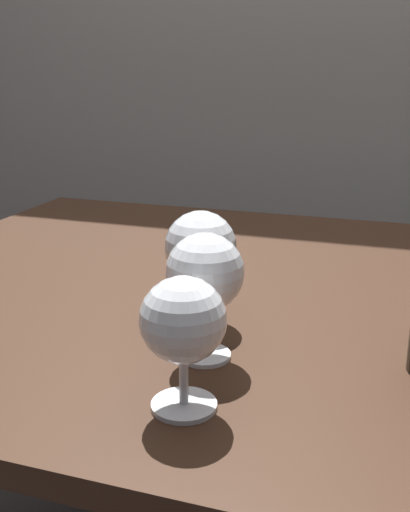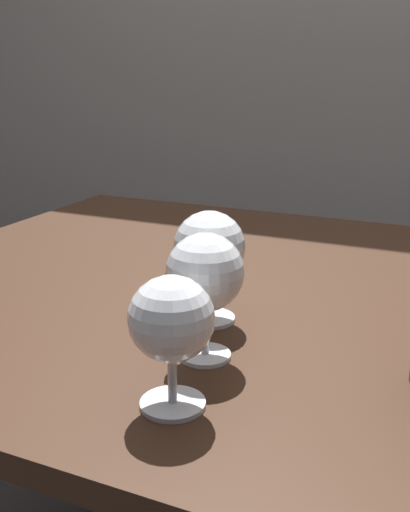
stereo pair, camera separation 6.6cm
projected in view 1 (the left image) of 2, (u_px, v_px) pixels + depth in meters
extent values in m
cube|color=#382114|center=(275.00, 300.00, 0.90)|extent=(1.28, 0.93, 0.03)
cylinder|color=#382114|center=(79.00, 355.00, 1.55)|extent=(0.06, 0.06, 0.72)
cylinder|color=white|center=(184.00, 405.00, 0.59)|extent=(0.06, 0.06, 0.00)
cylinder|color=white|center=(184.00, 375.00, 0.58)|extent=(0.01, 0.01, 0.06)
sphere|color=white|center=(183.00, 320.00, 0.56)|extent=(0.08, 0.08, 0.08)
ellipsoid|color=beige|center=(183.00, 321.00, 0.57)|extent=(0.07, 0.07, 0.03)
cylinder|color=white|center=(205.00, 355.00, 0.69)|extent=(0.06, 0.06, 0.00)
cylinder|color=white|center=(205.00, 325.00, 0.68)|extent=(0.01, 0.01, 0.07)
sphere|color=white|center=(205.00, 272.00, 0.66)|extent=(0.09, 0.09, 0.09)
ellipsoid|color=maroon|center=(205.00, 271.00, 0.66)|extent=(0.08, 0.08, 0.04)
cylinder|color=white|center=(201.00, 318.00, 0.79)|extent=(0.07, 0.07, 0.00)
cylinder|color=white|center=(201.00, 293.00, 0.78)|extent=(0.01, 0.01, 0.06)
sphere|color=white|center=(201.00, 247.00, 0.76)|extent=(0.09, 0.09, 0.09)
ellipsoid|color=maroon|center=(201.00, 246.00, 0.76)|extent=(0.08, 0.08, 0.04)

